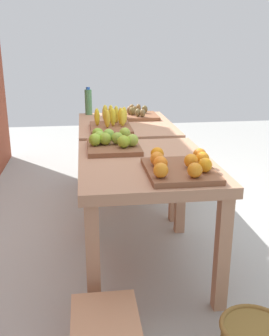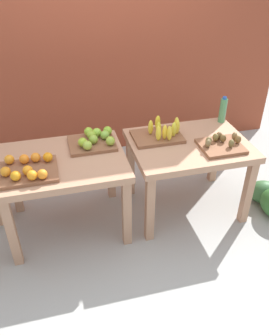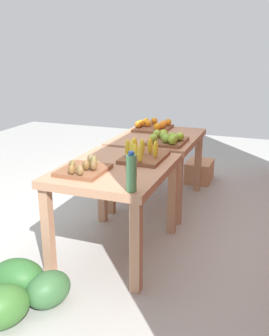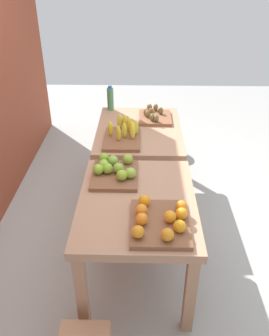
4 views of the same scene
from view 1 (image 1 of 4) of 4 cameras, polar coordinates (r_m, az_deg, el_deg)
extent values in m
plane|color=#A6A6A2|center=(3.13, -0.11, -8.68)|extent=(8.00, 8.00, 0.00)
cube|color=tan|center=(2.35, 1.63, 0.45)|extent=(1.04, 0.80, 0.06)
cube|color=tan|center=(2.17, 12.62, -12.09)|extent=(0.07, 0.07, 0.67)
cube|color=tan|center=(2.97, 6.68, -3.33)|extent=(0.07, 0.07, 0.67)
cube|color=tan|center=(2.06, -6.03, -13.56)|extent=(0.07, 0.07, 0.67)
cube|color=tan|center=(2.88, -6.59, -3.97)|extent=(0.07, 0.07, 0.67)
cube|color=tan|center=(3.43, -1.32, 6.07)|extent=(1.04, 0.80, 0.06)
cube|color=tan|center=(3.15, 5.81, -2.02)|extent=(0.07, 0.07, 0.67)
cube|color=tan|center=(4.00, 2.85, 2.46)|extent=(0.07, 0.07, 0.67)
cube|color=tan|center=(3.07, -6.67, -2.58)|extent=(0.07, 0.07, 0.67)
cube|color=tan|center=(3.94, -6.93, 2.10)|extent=(0.07, 0.07, 0.67)
cube|color=brown|center=(2.12, 6.57, -0.38)|extent=(0.44, 0.36, 0.03)
sphere|color=orange|center=(2.12, 8.22, 1.06)|extent=(0.10, 0.10, 0.08)
sphere|color=orange|center=(2.06, 3.81, 0.68)|extent=(0.10, 0.10, 0.08)
sphere|color=orange|center=(2.14, 3.29, 1.36)|extent=(0.08, 0.08, 0.08)
sphere|color=orange|center=(2.24, 9.43, 1.90)|extent=(0.10, 0.10, 0.08)
sphere|color=orange|center=(1.97, 8.76, -0.32)|extent=(0.09, 0.09, 0.08)
sphere|color=orange|center=(2.06, 10.19, 0.41)|extent=(0.10, 0.10, 0.08)
sphere|color=orange|center=(2.17, 9.83, 1.36)|extent=(0.09, 0.09, 0.08)
sphere|color=orange|center=(2.23, 3.32, 2.07)|extent=(0.10, 0.10, 0.08)
sphere|color=orange|center=(1.95, 3.83, -0.33)|extent=(0.11, 0.11, 0.08)
cube|color=brown|center=(2.58, -3.07, 3.07)|extent=(0.40, 0.34, 0.03)
sphere|color=#85B630|center=(2.72, -5.36, 4.98)|extent=(0.10, 0.10, 0.08)
sphere|color=#88AE38|center=(2.58, -2.50, 4.34)|extent=(0.09, 0.09, 0.08)
sphere|color=#91BF32|center=(2.56, -5.78, 4.12)|extent=(0.09, 0.09, 0.08)
sphere|color=#8EBF3A|center=(2.62, -5.09, 4.51)|extent=(0.11, 0.11, 0.08)
sphere|color=#8EB232|center=(2.57, -4.27, 4.25)|extent=(0.11, 0.11, 0.08)
sphere|color=#82B63F|center=(2.69, -3.77, 4.86)|extent=(0.09, 0.09, 0.08)
sphere|color=#93B339|center=(2.72, -1.42, 5.06)|extent=(0.10, 0.10, 0.08)
sphere|color=#95B63E|center=(2.53, -0.31, 4.07)|extent=(0.08, 0.08, 0.08)
sphere|color=#95BC2F|center=(2.49, -1.62, 3.85)|extent=(0.08, 0.08, 0.08)
cube|color=brown|center=(3.16, -3.49, 5.83)|extent=(0.44, 0.32, 0.03)
ellipsoid|color=yellow|center=(3.15, -3.15, 7.38)|extent=(0.07, 0.07, 0.14)
ellipsoid|color=yellow|center=(3.33, -4.28, 7.94)|extent=(0.06, 0.06, 0.14)
ellipsoid|color=yellow|center=(3.22, -1.50, 7.65)|extent=(0.06, 0.06, 0.14)
ellipsoid|color=yellow|center=(3.08, -3.99, 7.14)|extent=(0.07, 0.07, 0.14)
ellipsoid|color=yellow|center=(3.13, -1.74, 7.33)|extent=(0.07, 0.07, 0.14)
ellipsoid|color=yellow|center=(3.19, -1.99, 7.53)|extent=(0.06, 0.06, 0.14)
ellipsoid|color=yellow|center=(3.27, -2.67, 7.81)|extent=(0.06, 0.05, 0.14)
ellipsoid|color=yellow|center=(3.32, -3.46, 7.93)|extent=(0.07, 0.06, 0.14)
ellipsoid|color=yellow|center=(3.17, -5.47, 7.40)|extent=(0.05, 0.04, 0.14)
cube|color=brown|center=(3.66, 0.76, 7.55)|extent=(0.36, 0.32, 0.03)
ellipsoid|color=brown|center=(3.79, -0.39, 8.71)|extent=(0.07, 0.07, 0.07)
ellipsoid|color=brown|center=(3.67, 0.04, 8.42)|extent=(0.07, 0.07, 0.07)
ellipsoid|color=brown|center=(3.52, 1.17, 8.00)|extent=(0.07, 0.07, 0.07)
ellipsoid|color=brown|center=(3.54, 0.46, 8.05)|extent=(0.06, 0.05, 0.07)
ellipsoid|color=brown|center=(3.66, -0.77, 8.37)|extent=(0.06, 0.05, 0.07)
ellipsoid|color=brown|center=(3.79, 0.57, 8.72)|extent=(0.07, 0.07, 0.07)
ellipsoid|color=brown|center=(3.72, 1.49, 8.52)|extent=(0.07, 0.07, 0.07)
ellipsoid|color=brown|center=(3.62, -0.37, 8.26)|extent=(0.07, 0.07, 0.07)
cylinder|color=#4C8C59|center=(3.83, -6.71, 9.49)|extent=(0.07, 0.07, 0.24)
cylinder|color=blue|center=(3.82, -6.78, 11.42)|extent=(0.04, 0.04, 0.02)
ellipsoid|color=#376D2C|center=(4.63, 0.92, 2.02)|extent=(0.44, 0.42, 0.26)
ellipsoid|color=#356537|center=(4.36, -0.64, 0.80)|extent=(0.38, 0.34, 0.23)
ellipsoid|color=#2E652D|center=(4.39, 2.36, 1.20)|extent=(0.35, 0.42, 0.28)
torus|color=olive|center=(1.93, 17.14, -21.28)|extent=(0.31, 0.31, 0.02)
camera|label=2|loc=(3.69, 49.70, 25.69)|focal=37.27mm
camera|label=3|loc=(5.93, -15.64, 19.24)|focal=40.39mm
camera|label=4|loc=(0.90, 76.12, 66.80)|focal=37.66mm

